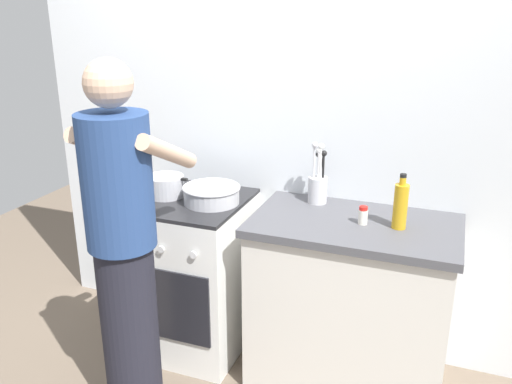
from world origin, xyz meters
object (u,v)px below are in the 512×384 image
at_px(utensil_crock, 318,185).
at_px(person, 124,253).
at_px(spice_bottle, 363,215).
at_px(pot, 165,186).
at_px(oil_bottle, 400,205).
at_px(mixing_bowl, 212,194).
at_px(stove_range, 192,274).

xyz_separation_m(utensil_crock, person, (-0.66, -0.82, -0.14)).
bearing_deg(person, spice_bottle, 32.90).
bearing_deg(pot, person, -77.03).
xyz_separation_m(oil_bottle, person, (-1.10, -0.62, -0.15)).
height_order(mixing_bowl, oil_bottle, oil_bottle).
relative_size(stove_range, person, 0.53).
bearing_deg(mixing_bowl, stove_range, 178.41).
xyz_separation_m(stove_range, oil_bottle, (1.11, 0.00, 0.56)).
relative_size(mixing_bowl, person, 0.18).
bearing_deg(pot, spice_bottle, -0.73).
bearing_deg(stove_range, pot, 178.91).
bearing_deg(person, utensil_crock, 51.08).
distance_m(spice_bottle, oil_bottle, 0.18).
bearing_deg(person, pot, 102.97).
xyz_separation_m(pot, spice_bottle, (1.08, -0.01, -0.01)).
bearing_deg(person, stove_range, 90.25).
bearing_deg(oil_bottle, utensil_crock, 155.96).
relative_size(pot, spice_bottle, 3.04).
height_order(stove_range, oil_bottle, oil_bottle).
distance_m(mixing_bowl, person, 0.63).
relative_size(pot, person, 0.16).
height_order(spice_bottle, person, person).
distance_m(oil_bottle, person, 1.27).
relative_size(stove_range, oil_bottle, 3.39).
distance_m(stove_range, mixing_bowl, 0.52).
bearing_deg(pot, utensil_crock, 13.76).
height_order(stove_range, pot, pot).
bearing_deg(person, oil_bottle, 29.24).
relative_size(spice_bottle, oil_bottle, 0.34).
distance_m(utensil_crock, oil_bottle, 0.49).
xyz_separation_m(mixing_bowl, oil_bottle, (0.97, 0.00, 0.06)).
bearing_deg(spice_bottle, oil_bottle, 4.06).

